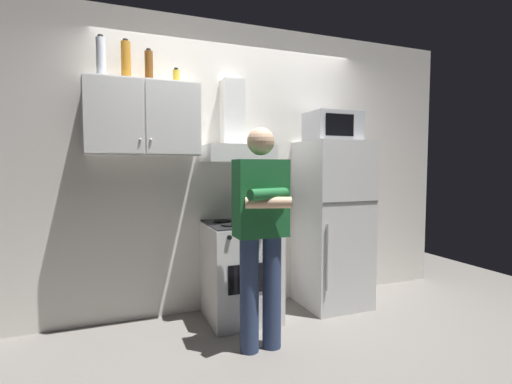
# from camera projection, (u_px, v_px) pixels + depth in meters

# --- Properties ---
(ground_plane) EXTENTS (7.00, 7.00, 0.00)m
(ground_plane) POSITION_uv_depth(u_px,v_px,m) (256.00, 328.00, 3.16)
(ground_plane) COLOR slate
(back_wall_tiled) EXTENTS (4.80, 0.10, 2.70)m
(back_wall_tiled) POSITION_uv_depth(u_px,v_px,m) (233.00, 167.00, 3.62)
(back_wall_tiled) COLOR silver
(back_wall_tiled) RESTS_ON ground_plane
(upper_cabinet) EXTENTS (0.90, 0.37, 0.60)m
(upper_cabinet) POSITION_uv_depth(u_px,v_px,m) (143.00, 119.00, 3.08)
(upper_cabinet) COLOR silver
(stove_oven) EXTENTS (0.60, 0.62, 0.87)m
(stove_oven) POSITION_uv_depth(u_px,v_px,m) (241.00, 270.00, 3.34)
(stove_oven) COLOR white
(stove_oven) RESTS_ON ground_plane
(range_hood) EXTENTS (0.60, 0.44, 0.75)m
(range_hood) POSITION_uv_depth(u_px,v_px,m) (236.00, 140.00, 3.38)
(range_hood) COLOR white
(refrigerator) EXTENTS (0.60, 0.62, 1.60)m
(refrigerator) POSITION_uv_depth(u_px,v_px,m) (332.00, 224.00, 3.66)
(refrigerator) COLOR silver
(refrigerator) RESTS_ON ground_plane
(microwave) EXTENTS (0.48, 0.37, 0.28)m
(microwave) POSITION_uv_depth(u_px,v_px,m) (333.00, 127.00, 3.62)
(microwave) COLOR #B7BABF
(microwave) RESTS_ON refrigerator
(person_standing) EXTENTS (0.38, 0.33, 1.64)m
(person_standing) POSITION_uv_depth(u_px,v_px,m) (261.00, 230.00, 2.73)
(person_standing) COLOR navy
(person_standing) RESTS_ON ground_plane
(cooking_pot) EXTENTS (0.31, 0.21, 0.12)m
(cooking_pot) POSITION_uv_depth(u_px,v_px,m) (259.00, 216.00, 3.25)
(cooking_pot) COLOR #B7BABF
(cooking_pot) RESTS_ON stove_oven
(bottle_spice_jar) EXTENTS (0.06, 0.06, 0.14)m
(bottle_spice_jar) POSITION_uv_depth(u_px,v_px,m) (176.00, 77.00, 3.16)
(bottle_spice_jar) COLOR gold
(bottle_spice_jar) RESTS_ON upper_cabinet
(bottle_vodka_clear) EXTENTS (0.07, 0.07, 0.33)m
(bottle_vodka_clear) POSITION_uv_depth(u_px,v_px,m) (101.00, 58.00, 2.92)
(bottle_vodka_clear) COLOR silver
(bottle_vodka_clear) RESTS_ON upper_cabinet
(bottle_beer_brown) EXTENTS (0.07, 0.07, 0.28)m
(bottle_beer_brown) POSITION_uv_depth(u_px,v_px,m) (149.00, 67.00, 3.10)
(bottle_beer_brown) COLOR brown
(bottle_beer_brown) RESTS_ON upper_cabinet
(bottle_liquor_amber) EXTENTS (0.08, 0.08, 0.34)m
(bottle_liquor_amber) POSITION_uv_depth(u_px,v_px,m) (126.00, 61.00, 3.04)
(bottle_liquor_amber) COLOR #B7721E
(bottle_liquor_amber) RESTS_ON upper_cabinet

